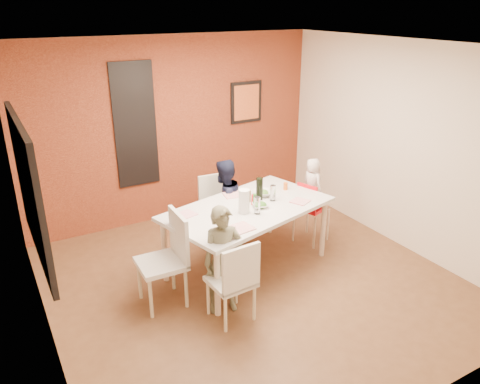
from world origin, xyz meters
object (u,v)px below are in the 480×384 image
chair_near (235,278)px  toddler (312,183)px  child_far (224,204)px  paper_towel_roll (244,201)px  wine_bottle (259,190)px  chair_left (169,254)px  high_chair (310,207)px  chair_far (216,205)px  dining_table (248,212)px  child_near (223,260)px

chair_near → toddler: (1.76, 1.04, 0.34)m
child_far → paper_towel_roll: bearing=57.8°
wine_bottle → chair_left: bearing=-169.8°
high_chair → chair_far: bearing=37.1°
high_chair → toddler: toddler is taller
dining_table → child_near: child_near is taller
chair_far → child_far: bearing=-87.0°
dining_table → wine_bottle: bearing=14.8°
chair_near → dining_table: bearing=-130.9°
child_near → toddler: size_ratio=1.76×
high_chair → paper_towel_roll: size_ratio=3.06×
chair_left → high_chair: (2.18, 0.35, -0.06)m
wine_bottle → paper_towel_roll: 0.36m
high_chair → child_near: 1.92m
chair_near → wine_bottle: wine_bottle is taller
chair_near → high_chair: (1.74, 1.03, 0.01)m
high_chair → wine_bottle: size_ratio=2.80×
toddler → paper_towel_roll: toddler is taller
chair_left → child_far: 1.39m
high_chair → child_near: bearing=95.6°
toddler → child_far: bearing=65.3°
dining_table → wine_bottle: 0.30m
chair_near → toddler: toddler is taller
dining_table → chair_far: bearing=88.4°
wine_bottle → paper_towel_roll: (-0.32, -0.17, -0.01)m
chair_near → high_chair: 2.02m
dining_table → chair_near: size_ratio=2.39×
high_chair → child_far: (-1.07, 0.48, 0.09)m
chair_near → wine_bottle: (0.85, 0.91, 0.47)m
dining_table → child_far: bearing=88.3°
child_near → paper_towel_roll: bearing=54.0°
chair_left → child_far: (1.12, 0.84, 0.03)m
chair_near → high_chair: chair_near is taller
child_far → toddler: size_ratio=1.78×
child_far → paper_towel_roll: 0.87m
dining_table → chair_far: size_ratio=2.40×
child_far → chair_left: bearing=15.2°
child_near → paper_towel_roll: (0.54, 0.49, 0.37)m
toddler → high_chair: bearing=123.4°
paper_towel_roll → child_near: bearing=-137.3°
chair_far → chair_left: chair_left is taller
dining_table → child_far: child_far is taller
high_chair → wine_bottle: 1.02m
dining_table → paper_towel_roll: 0.28m
chair_left → dining_table: bearing=101.0°
chair_near → chair_far: bearing=-114.7°
chair_near → child_far: (0.68, 1.51, 0.10)m
child_near → high_chair: bearing=35.6°
toddler → wine_bottle: toddler is taller
child_near → toddler: 1.96m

